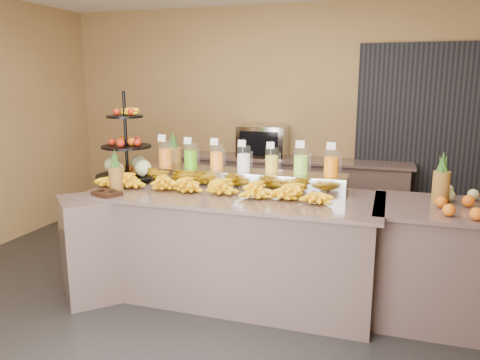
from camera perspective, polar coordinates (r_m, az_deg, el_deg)
The scene contains 20 objects.
ground at distance 4.07m, azimuth -2.22°, elevation -15.50°, with size 6.00×6.00×0.00m, color black.
room_envelope at distance 4.30m, azimuth 3.64°, elevation 11.99°, with size 6.04×5.02×2.82m.
buffet_counter at distance 4.14m, azimuth -2.55°, elevation -7.94°, with size 2.75×1.25×0.93m.
right_counter at distance 4.06m, azimuth 23.36°, elevation -9.33°, with size 1.08×0.88×0.93m.
back_ledge at distance 5.94m, azimuth 5.20°, elevation -1.73°, with size 3.10×0.55×0.93m.
pitcher_tray at distance 4.24m, azimuth 0.45°, elevation 0.16°, with size 1.85×0.30×0.15m, color gray.
juice_pitcher_orange_a at distance 4.50m, azimuth -9.09°, elevation 3.06°, with size 0.13×0.14×0.32m.
juice_pitcher_green at distance 4.39m, azimuth -6.05°, elevation 2.85°, with size 0.12×0.13×0.30m.
juice_pitcher_orange_b at distance 4.29m, azimuth -2.87°, elevation 2.69°, with size 0.12×0.13×0.30m.
juice_pitcher_milk at distance 4.21m, azimuth 0.45°, elevation 2.48°, with size 0.12×0.13×0.29m.
juice_pitcher_lemon at distance 4.14m, azimuth 3.89°, elevation 2.26°, with size 0.12×0.12×0.29m.
juice_pitcher_lime at distance 4.08m, azimuth 7.43°, elevation 2.17°, with size 0.13×0.13×0.31m.
juice_pitcher_orange_c at distance 4.05m, azimuth 11.06°, elevation 1.93°, with size 0.13×0.13×0.31m.
banana_heap at distance 4.03m, azimuth -3.89°, elevation -0.41°, with size 2.19×0.20×0.18m.
fruit_stand at distance 4.59m, azimuth -13.21°, elevation 2.58°, with size 0.73×0.73×0.85m.
condiment_caddy at distance 4.10m, azimuth -15.92°, elevation -1.56°, with size 0.22×0.17×0.03m, color black.
pineapple_left_a at distance 4.24m, azimuth -14.90°, elevation 0.55°, with size 0.12×0.12×0.37m.
pineapple_left_b at distance 4.68m, azimuth -8.10°, elevation 2.44°, with size 0.16×0.16×0.46m.
right_fruit_pile at distance 3.89m, azimuth 25.63°, elevation -2.09°, with size 0.48×0.45×0.25m.
oven_warmer at distance 5.88m, azimuth 2.82°, elevation 4.71°, with size 0.59×0.41×0.39m, color gray.
Camera 1 is at (1.25, -3.38, 1.89)m, focal length 35.00 mm.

